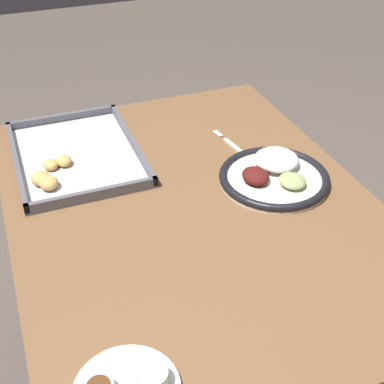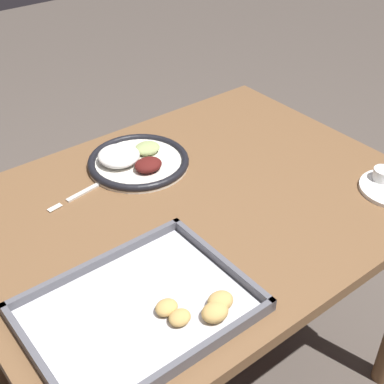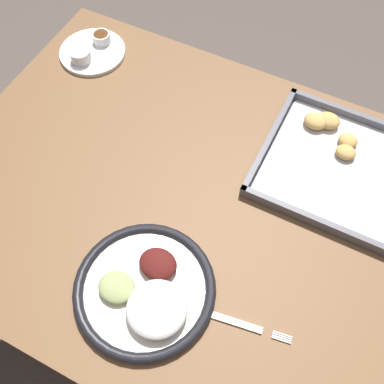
# 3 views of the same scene
# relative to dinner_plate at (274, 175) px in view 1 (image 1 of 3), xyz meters

# --- Properties ---
(dining_table) EXTENTS (1.07, 0.80, 0.72)m
(dining_table) POSITION_rel_dinner_plate_xyz_m (-0.02, 0.22, -0.13)
(dining_table) COLOR brown
(dining_table) RESTS_ON ground_plane
(dinner_plate) EXTENTS (0.26, 0.26, 0.05)m
(dinner_plate) POSITION_rel_dinner_plate_xyz_m (0.00, 0.00, 0.00)
(dinner_plate) COLOR white
(dinner_plate) RESTS_ON dining_table
(fork) EXTENTS (0.21, 0.05, 0.00)m
(fork) POSITION_rel_dinner_plate_xyz_m (0.15, 0.02, -0.01)
(fork) COLOR silver
(fork) RESTS_ON dining_table
(baking_tray) EXTENTS (0.41, 0.31, 0.04)m
(baking_tray) POSITION_rel_dinner_plate_xyz_m (0.26, 0.43, -0.01)
(baking_tray) COLOR #595960
(baking_tray) RESTS_ON dining_table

